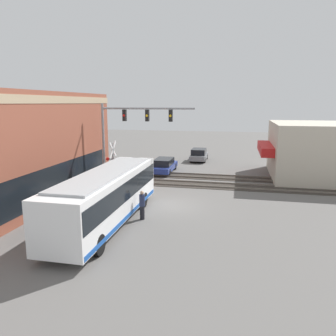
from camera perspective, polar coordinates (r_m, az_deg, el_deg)
ground_plane at (r=22.51m, az=0.39°, el=-6.45°), size 120.00×120.00×0.00m
shop_building at (r=33.39m, az=25.51°, el=2.73°), size 9.35×10.53×5.06m
city_bus at (r=18.94m, az=-10.63°, el=-4.69°), size 11.23×2.59×3.09m
traffic_signal_gantry at (r=26.31m, az=-6.66°, el=7.33°), size 0.42×7.56×6.84m
crossing_signal at (r=27.35m, az=-9.55°, el=1.52°), size 1.41×1.18×3.81m
rail_track_near at (r=28.18m, az=2.89°, el=-2.76°), size 2.60×60.00×0.15m
rail_track_far at (r=31.26m, az=3.85°, el=-1.37°), size 2.60×60.00×0.15m
parked_car_blue at (r=32.82m, az=-0.66°, el=0.40°), size 4.85×1.82×1.42m
parked_car_grey at (r=39.53m, az=5.40°, el=2.23°), size 4.29×1.82×1.47m
pedestrian_near_bus at (r=19.63m, az=-4.53°, el=-6.41°), size 0.34×0.34×1.76m
pedestrian_at_crossing at (r=28.14m, az=-7.23°, el=-1.13°), size 0.34×0.34×1.68m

